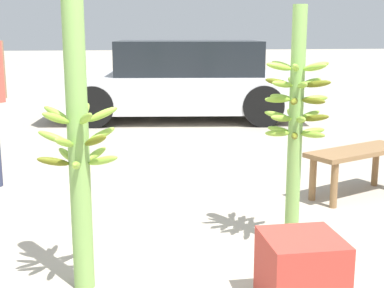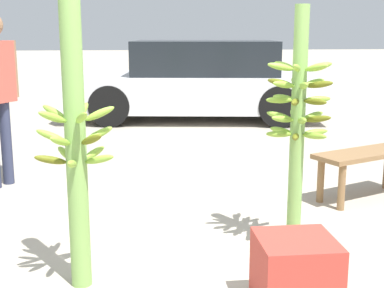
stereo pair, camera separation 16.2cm
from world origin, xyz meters
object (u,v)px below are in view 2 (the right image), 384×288
object	(u,v)px
banana_stalk_left	(76,145)
parked_car	(198,81)
produce_crate	(295,275)
banana_stalk_center	(298,119)
market_bench	(367,160)

from	to	relation	value
banana_stalk_left	parked_car	size ratio (longest dim) A/B	0.37
banana_stalk_left	produce_crate	bearing A→B (deg)	-20.38
banana_stalk_left	banana_stalk_center	xyz separation A→B (m)	(1.38, 0.40, 0.05)
parked_car	banana_stalk_left	bearing A→B (deg)	174.23
parked_car	produce_crate	world-z (taller)	parked_car
banana_stalk_center	produce_crate	distance (m)	1.10
produce_crate	banana_stalk_center	bearing A→B (deg)	73.72
banana_stalk_left	produce_crate	size ratio (longest dim) A/B	4.12
parked_car	market_bench	bearing A→B (deg)	-160.99
produce_crate	parked_car	bearing A→B (deg)	87.72
banana_stalk_center	parked_car	bearing A→B (deg)	89.87
market_bench	produce_crate	bearing A→B (deg)	-147.24
banana_stalk_left	produce_crate	world-z (taller)	banana_stalk_left
produce_crate	banana_stalk_left	bearing A→B (deg)	159.62
market_bench	produce_crate	xyz separation A→B (m)	(-1.18, -1.81, -0.14)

